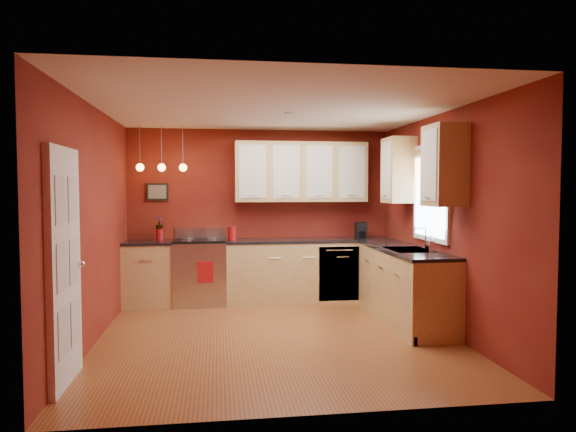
{
  "coord_description": "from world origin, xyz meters",
  "views": [
    {
      "loc": [
        -0.66,
        -5.79,
        1.69
      ],
      "look_at": [
        0.27,
        1.0,
        1.33
      ],
      "focal_mm": 32.0,
      "sensor_mm": 36.0,
      "label": 1
    }
  ],
  "objects": [
    {
      "name": "base_cabinets_back_left",
      "position": [
        -1.65,
        1.8,
        0.45
      ],
      "size": [
        0.7,
        0.6,
        0.9
      ],
      "primitive_type": "cube",
      "color": "tan",
      "rests_on": "floor"
    },
    {
      "name": "red_vase",
      "position": [
        -1.51,
        1.88,
        1.02
      ],
      "size": [
        0.11,
        0.11,
        0.17
      ],
      "primitive_type": "cylinder",
      "color": "maroon",
      "rests_on": "counter_back_left"
    },
    {
      "name": "counter_right",
      "position": [
        1.7,
        0.45,
        0.92
      ],
      "size": [
        0.62,
        2.1,
        0.04
      ],
      "primitive_type": "cube",
      "color": "black",
      "rests_on": "base_cabinets_right"
    },
    {
      "name": "counter_back_left",
      "position": [
        -1.65,
        1.8,
        0.92
      ],
      "size": [
        0.7,
        0.62,
        0.04
      ],
      "primitive_type": "cube",
      "color": "black",
      "rests_on": "base_cabinets_back_left"
    },
    {
      "name": "ceiling",
      "position": [
        0.0,
        0.0,
        2.6
      ],
      "size": [
        4.0,
        4.2,
        0.02
      ],
      "primitive_type": "cube",
      "color": "white",
      "rests_on": "wall_back"
    },
    {
      "name": "base_cabinets_right",
      "position": [
        1.7,
        0.45,
        0.45
      ],
      "size": [
        0.6,
        2.1,
        0.9
      ],
      "primitive_type": "cube",
      "color": "tan",
      "rests_on": "floor"
    },
    {
      "name": "red_canister",
      "position": [
        -0.45,
        1.82,
        1.04
      ],
      "size": [
        0.13,
        0.13,
        0.2
      ],
      "color": "maroon",
      "rests_on": "counter_back_right"
    },
    {
      "name": "dishwasher_front",
      "position": [
        1.1,
        1.51,
        0.45
      ],
      "size": [
        0.6,
        0.02,
        0.8
      ],
      "primitive_type": "cube",
      "color": "#BAB9BE",
      "rests_on": "base_cabinets_back_right"
    },
    {
      "name": "flowers",
      "position": [
        -1.51,
        1.88,
        1.19
      ],
      "size": [
        0.13,
        0.13,
        0.2
      ],
      "primitive_type": "imported",
      "rotation": [
        0.0,
        0.0,
        0.22
      ],
      "color": "maroon",
      "rests_on": "red_vase"
    },
    {
      "name": "wall_front",
      "position": [
        0.0,
        -2.1,
        1.3
      ],
      "size": [
        4.0,
        0.02,
        2.6
      ],
      "primitive_type": "cube",
      "color": "maroon",
      "rests_on": "floor"
    },
    {
      "name": "floor",
      "position": [
        0.0,
        0.0,
        0.0
      ],
      "size": [
        4.2,
        4.2,
        0.0
      ],
      "primitive_type": "plane",
      "color": "#915C2A",
      "rests_on": "ground"
    },
    {
      "name": "wall_left",
      "position": [
        -2.0,
        0.0,
        1.3
      ],
      "size": [
        0.02,
        4.2,
        2.6
      ],
      "primitive_type": "cube",
      "color": "maroon",
      "rests_on": "floor"
    },
    {
      "name": "base_cabinets_back_right",
      "position": [
        0.73,
        1.8,
        0.45
      ],
      "size": [
        2.54,
        0.6,
        0.9
      ],
      "primitive_type": "cube",
      "color": "tan",
      "rests_on": "floor"
    },
    {
      "name": "counter_back_right",
      "position": [
        0.73,
        1.8,
        0.92
      ],
      "size": [
        2.54,
        0.62,
        0.04
      ],
      "primitive_type": "cube",
      "color": "black",
      "rests_on": "base_cabinets_back_right"
    },
    {
      "name": "wall_right",
      "position": [
        2.0,
        0.0,
        1.3
      ],
      "size": [
        0.02,
        4.2,
        2.6
      ],
      "primitive_type": "cube",
      "color": "maroon",
      "rests_on": "floor"
    },
    {
      "name": "upper_cabinets_back",
      "position": [
        0.6,
        1.93,
        1.95
      ],
      "size": [
        2.0,
        0.35,
        0.9
      ],
      "primitive_type": "cube",
      "color": "tan",
      "rests_on": "wall_back"
    },
    {
      "name": "pendant_lights",
      "position": [
        -1.45,
        1.75,
        2.01
      ],
      "size": [
        0.71,
        0.11,
        0.66
      ],
      "color": "gray",
      "rests_on": "ceiling"
    },
    {
      "name": "sink",
      "position": [
        1.7,
        0.3,
        0.92
      ],
      "size": [
        0.5,
        0.7,
        0.33
      ],
      "color": "gray",
      "rests_on": "counter_right"
    },
    {
      "name": "gas_range",
      "position": [
        -0.92,
        1.8,
        0.48
      ],
      "size": [
        0.76,
        0.64,
        1.11
      ],
      "color": "#BAB9BE",
      "rests_on": "floor"
    },
    {
      "name": "wall_back",
      "position": [
        0.0,
        2.1,
        1.3
      ],
      "size": [
        4.0,
        0.02,
        2.6
      ],
      "primitive_type": "cube",
      "color": "maroon",
      "rests_on": "floor"
    },
    {
      "name": "soap_pump",
      "position": [
        1.86,
        0.0,
        1.04
      ],
      "size": [
        0.09,
        0.1,
        0.2
      ],
      "primitive_type": "imported",
      "rotation": [
        0.0,
        0.0,
        0.01
      ],
      "color": "white",
      "rests_on": "counter_right"
    },
    {
      "name": "door_left_wall",
      "position": [
        -1.97,
        -1.2,
        1.03
      ],
      "size": [
        0.12,
        0.82,
        2.05
      ],
      "color": "white",
      "rests_on": "floor"
    },
    {
      "name": "dish_towel",
      "position": [
        -0.84,
        1.47,
        0.52
      ],
      "size": [
        0.23,
        0.02,
        0.31
      ],
      "primitive_type": "cube",
      "color": "maroon",
      "rests_on": "gas_range"
    },
    {
      "name": "wall_picture",
      "position": [
        -1.55,
        2.08,
        1.65
      ],
      "size": [
        0.32,
        0.03,
        0.26
      ],
      "primitive_type": "cube",
      "color": "black",
      "rests_on": "wall_back"
    },
    {
      "name": "coffee_maker",
      "position": [
        1.51,
        1.8,
        1.05
      ],
      "size": [
        0.18,
        0.18,
        0.25
      ],
      "rotation": [
        0.0,
        0.0,
        -0.1
      ],
      "color": "black",
      "rests_on": "counter_back_right"
    },
    {
      "name": "upper_cabinets_right",
      "position": [
        1.82,
        0.32,
        1.95
      ],
      "size": [
        0.35,
        1.95,
        0.9
      ],
      "primitive_type": "cube",
      "color": "tan",
      "rests_on": "wall_right"
    },
    {
      "name": "window",
      "position": [
        1.97,
        0.3,
        1.69
      ],
      "size": [
        0.06,
        1.02,
        1.22
      ],
      "color": "white",
      "rests_on": "wall_right"
    }
  ]
}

